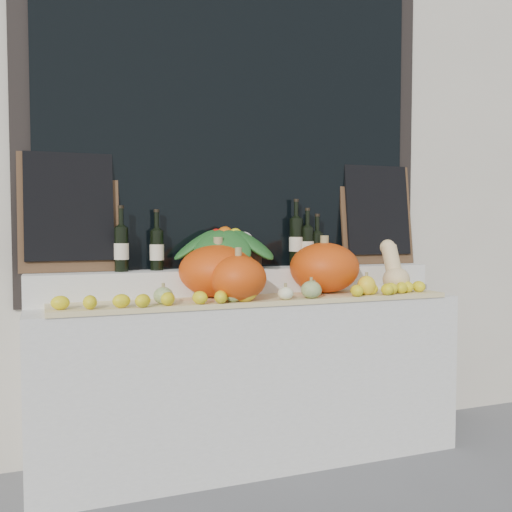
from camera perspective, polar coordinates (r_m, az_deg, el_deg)
storefront_facade at (r=3.87m, az=-4.34°, el=17.50°), size 7.00×0.94×4.50m
display_sill at (r=3.18m, az=-0.49°, el=-12.26°), size 2.30×0.55×0.88m
rear_tier at (r=3.22m, az=-1.41°, el=-2.64°), size 2.30×0.25×0.16m
straw_bedding at (r=2.97m, az=0.34°, el=-4.43°), size 2.10×0.32×0.02m
pumpkin_left at (r=3.00m, az=-3.79°, el=-1.49°), size 0.53×0.53×0.28m
pumpkin_right at (r=3.21m, az=6.85°, el=-1.17°), size 0.39×0.39×0.28m
pumpkin_center at (r=2.84m, az=-1.77°, el=-2.23°), size 0.36×0.36×0.23m
butternut_squash at (r=3.36m, az=13.62°, el=-1.36°), size 0.15×0.21×0.29m
decorative_gourds at (r=2.88m, az=1.66°, el=-3.32°), size 1.20×0.16×0.17m
lemon_heap at (r=2.87m, az=1.13°, el=-3.82°), size 2.20×0.16×0.06m
produce_bowl at (r=3.16m, az=-3.11°, el=0.85°), size 0.62×0.62×0.25m
wine_bottle_far_left at (r=3.05m, az=-13.31°, el=0.74°), size 0.08×0.08×0.35m
wine_bottle_near_left at (r=3.11m, az=-9.89°, el=0.65°), size 0.08×0.08×0.33m
wine_bottle_tall at (r=3.37m, az=4.04°, el=1.44°), size 0.08×0.08×0.40m
wine_bottle_near_right at (r=3.37m, az=5.17°, el=1.01°), size 0.08×0.08×0.34m
wine_bottle_far_right at (r=3.40m, az=6.13°, el=0.73°), size 0.08×0.08×0.31m
chalkboard_left at (r=3.10m, az=-18.16°, el=4.43°), size 0.50×0.11×0.62m
chalkboard_right at (r=3.67m, az=11.99°, el=4.28°), size 0.50×0.11×0.62m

